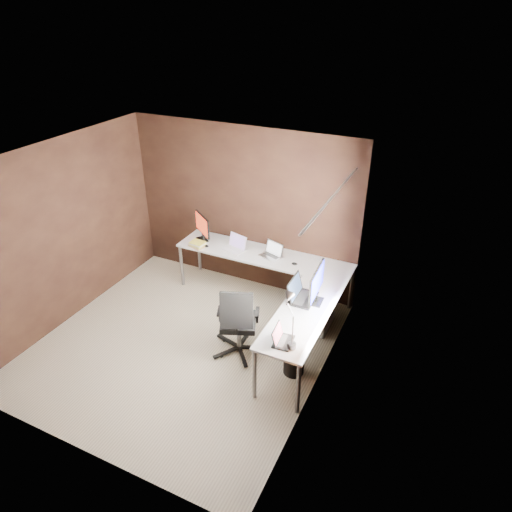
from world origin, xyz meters
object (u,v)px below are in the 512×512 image
(laptop_silver, at_px, (272,253))
(book_stack, at_px, (198,244))
(monitor_right, at_px, (317,283))
(monitor_left, at_px, (202,226))
(desk_lamp, at_px, (290,313))
(laptop_white, at_px, (235,246))
(drawer_pedestal, at_px, (316,307))
(wastebasket, at_px, (294,363))
(laptop_black_big, at_px, (300,294))
(office_chair, at_px, (239,333))
(laptop_black_small, at_px, (281,339))

(laptop_silver, distance_m, book_stack, 1.15)
(monitor_right, bearing_deg, monitor_left, 64.91)
(book_stack, bearing_deg, monitor_right, -16.56)
(monitor_right, distance_m, book_stack, 2.18)
(book_stack, relative_size, desk_lamp, 0.44)
(laptop_white, bearing_deg, drawer_pedestal, 2.76)
(desk_lamp, bearing_deg, book_stack, 136.44)
(monitor_right, height_order, wastebasket, monitor_right)
(laptop_white, distance_m, wastebasket, 2.07)
(drawer_pedestal, xyz_separation_m, laptop_white, (-1.40, 0.32, 0.48))
(monitor_left, bearing_deg, laptop_black_big, 13.21)
(laptop_black_big, relative_size, office_chair, 0.42)
(book_stack, distance_m, wastebasket, 2.41)
(desk_lamp, bearing_deg, laptop_white, 124.55)
(monitor_right, xyz_separation_m, laptop_black_small, (-0.09, -0.88, -0.23))
(laptop_black_small, distance_m, office_chair, 0.97)
(laptop_silver, distance_m, desk_lamp, 1.96)
(monitor_right, distance_m, laptop_black_small, 0.91)
(monitor_left, relative_size, desk_lamp, 0.65)
(laptop_black_small, xyz_separation_m, book_stack, (-1.98, 1.50, -0.01))
(laptop_black_big, distance_m, office_chair, 0.93)
(laptop_white, xyz_separation_m, laptop_black_big, (1.32, -0.79, 0.01))
(laptop_white, relative_size, office_chair, 0.37)
(monitor_right, bearing_deg, laptop_silver, 45.45)
(monitor_left, distance_m, wastebasket, 2.61)
(laptop_white, height_order, wastebasket, laptop_white)
(desk_lamp, relative_size, office_chair, 0.63)
(monitor_left, distance_m, book_stack, 0.30)
(office_chair, height_order, wastebasket, office_chair)
(monitor_left, distance_m, desk_lamp, 2.71)
(laptop_black_big, distance_m, book_stack, 1.98)
(desk_lamp, relative_size, wastebasket, 2.20)
(laptop_white, height_order, desk_lamp, desk_lamp)
(laptop_black_big, xyz_separation_m, book_stack, (-1.88, 0.62, -0.02))
(drawer_pedestal, xyz_separation_m, monitor_right, (0.12, -0.47, 0.70))
(laptop_black_big, distance_m, wastebasket, 0.84)
(monitor_left, xyz_separation_m, laptop_silver, (1.17, -0.02, -0.19))
(monitor_left, relative_size, laptop_black_big, 0.99)
(monitor_left, height_order, laptop_silver, monitor_left)
(laptop_white, relative_size, laptop_black_small, 1.27)
(laptop_silver, bearing_deg, desk_lamp, -42.05)
(drawer_pedestal, xyz_separation_m, desk_lamp, (0.11, -1.33, 0.83))
(book_stack, xyz_separation_m, office_chair, (1.25, -1.09, -0.47))
(desk_lamp, bearing_deg, monitor_right, 81.07)
(desk_lamp, bearing_deg, laptop_silver, 110.94)
(book_stack, xyz_separation_m, desk_lamp, (2.06, -1.48, 0.37))
(laptop_white, xyz_separation_m, desk_lamp, (1.51, -1.64, 0.35))
(laptop_black_big, bearing_deg, book_stack, 70.77)
(monitor_left, relative_size, office_chair, 0.41)
(desk_lamp, bearing_deg, wastebasket, 88.97)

